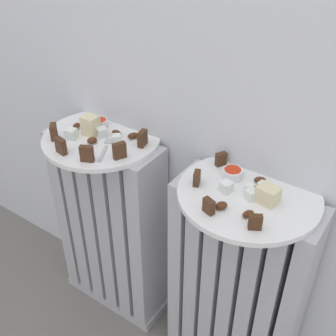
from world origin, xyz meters
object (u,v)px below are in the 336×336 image
radiator_right (235,292)px  jam_bowl_right (232,173)px  fork (105,148)px  jam_bowl_left (100,122)px  radiator_left (111,229)px  plate_right (249,194)px  plate_left (102,138)px

radiator_right → jam_bowl_right: 0.34m
jam_bowl_right → fork: (-0.31, -0.07, -0.01)m
radiator_right → jam_bowl_left: (-0.46, 0.04, 0.34)m
radiator_right → radiator_left: bearing=180.0°
radiator_right → fork: (-0.37, -0.04, 0.33)m
jam_bowl_left → jam_bowl_right: (0.40, -0.01, 0.00)m
plate_right → fork: 0.37m
plate_left → jam_bowl_left: 0.06m
jam_bowl_right → fork: 0.32m
plate_left → jam_bowl_right: jam_bowl_right is taller
radiator_right → fork: size_ratio=6.13×
radiator_right → plate_left: plate_left is taller
plate_right → radiator_left: bearing=180.0°
plate_right → fork: size_ratio=3.05×
radiator_left → fork: size_ratio=6.13×
radiator_left → radiator_right: bearing=0.0°
plate_right → jam_bowl_left: 0.46m
plate_right → jam_bowl_right: 0.06m
plate_right → plate_left: bearing=180.0°
radiator_left → jam_bowl_left: size_ratio=14.61×
radiator_left → jam_bowl_right: 0.50m
radiator_left → jam_bowl_left: (-0.04, 0.04, 0.34)m
radiator_left → radiator_right: size_ratio=1.00×
plate_left → fork: 0.07m
fork → jam_bowl_left: bearing=138.4°
jam_bowl_right → radiator_right: bearing=-26.4°
plate_right → jam_bowl_right: bearing=153.6°
jam_bowl_right → fork: size_ratio=0.45×
radiator_left → radiator_right: same height
jam_bowl_left → jam_bowl_right: jam_bowl_right is taller
radiator_right → jam_bowl_right: jam_bowl_right is taller
plate_right → jam_bowl_right: jam_bowl_right is taller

